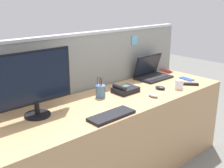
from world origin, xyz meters
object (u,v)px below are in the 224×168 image
at_px(computer_mouse_right_hand, 153,95).
at_px(cell_phone_blue_case, 187,79).
at_px(desktop_monitor, 34,80).
at_px(laptop, 151,72).
at_px(cell_phone_red_case, 167,71).
at_px(desk_phone, 125,89).
at_px(pen_cup, 100,91).
at_px(tv_remote, 190,84).
at_px(keyboard_main, 112,115).
at_px(coffee_mug, 179,84).
at_px(computer_mouse_left_hand, 160,88).

bearing_deg(computer_mouse_right_hand, cell_phone_blue_case, 16.90).
height_order(desktop_monitor, laptop, desktop_monitor).
xyz_separation_m(computer_mouse_right_hand, cell_phone_red_case, (0.78, 0.45, -0.01)).
relative_size(desk_phone, computer_mouse_right_hand, 2.14).
distance_m(pen_cup, tv_remote, 0.93).
bearing_deg(keyboard_main, cell_phone_red_case, 21.05).
xyz_separation_m(tv_remote, coffee_mug, (-0.18, -0.00, 0.03)).
xyz_separation_m(desk_phone, computer_mouse_left_hand, (0.31, -0.16, -0.01)).
xyz_separation_m(desktop_monitor, cell_phone_blue_case, (1.62, -0.20, -0.26)).
bearing_deg(computer_mouse_right_hand, laptop, 49.75).
bearing_deg(tv_remote, laptop, 60.71).
distance_m(computer_mouse_right_hand, computer_mouse_left_hand, 0.22).
height_order(cell_phone_blue_case, tv_remote, tv_remote).
relative_size(pen_cup, coffee_mug, 1.71).
bearing_deg(computer_mouse_left_hand, pen_cup, 146.11).
distance_m(computer_mouse_right_hand, pen_cup, 0.46).
bearing_deg(desk_phone, pen_cup, 168.74).
xyz_separation_m(laptop, coffee_mug, (-0.09, -0.42, -0.02)).
distance_m(cell_phone_red_case, coffee_mug, 0.64).
bearing_deg(tv_remote, desktop_monitor, 126.59).
height_order(tv_remote, coffee_mug, coffee_mug).
height_order(computer_mouse_right_hand, pen_cup, pen_cup).
distance_m(computer_mouse_left_hand, coffee_mug, 0.18).
height_order(laptop, cell_phone_blue_case, laptop).
relative_size(computer_mouse_right_hand, tv_remote, 0.59).
bearing_deg(desktop_monitor, coffee_mug, -14.41).
bearing_deg(desk_phone, cell_phone_red_case, 12.93).
height_order(computer_mouse_left_hand, cell_phone_blue_case, computer_mouse_left_hand).
height_order(cell_phone_red_case, cell_phone_blue_case, same).
height_order(computer_mouse_right_hand, coffee_mug, coffee_mug).
xyz_separation_m(keyboard_main, pen_cup, (0.20, 0.37, 0.04)).
xyz_separation_m(cell_phone_blue_case, coffee_mug, (-0.33, -0.13, 0.04)).
bearing_deg(cell_phone_red_case, computer_mouse_left_hand, -143.26).
height_order(laptop, keyboard_main, laptop).
distance_m(desktop_monitor, desk_phone, 0.88).
relative_size(desktop_monitor, pen_cup, 3.06).
distance_m(keyboard_main, computer_mouse_right_hand, 0.55).
bearing_deg(cell_phone_red_case, computer_mouse_right_hand, -145.53).
bearing_deg(computer_mouse_right_hand, computer_mouse_left_hand, 30.55).
bearing_deg(tv_remote, computer_mouse_right_hand, 137.16).
xyz_separation_m(computer_mouse_right_hand, pen_cup, (-0.35, 0.30, 0.04)).
bearing_deg(computer_mouse_right_hand, desktop_monitor, 169.11).
bearing_deg(cell_phone_red_case, tv_remote, -113.90).
bearing_deg(cell_phone_blue_case, keyboard_main, -166.19).
relative_size(cell_phone_blue_case, tv_remote, 0.91).
bearing_deg(computer_mouse_right_hand, pen_cup, 146.55).
relative_size(computer_mouse_right_hand, coffee_mug, 0.90).
relative_size(laptop, pen_cup, 1.98).
relative_size(laptop, coffee_mug, 3.38).
height_order(laptop, coffee_mug, laptop).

